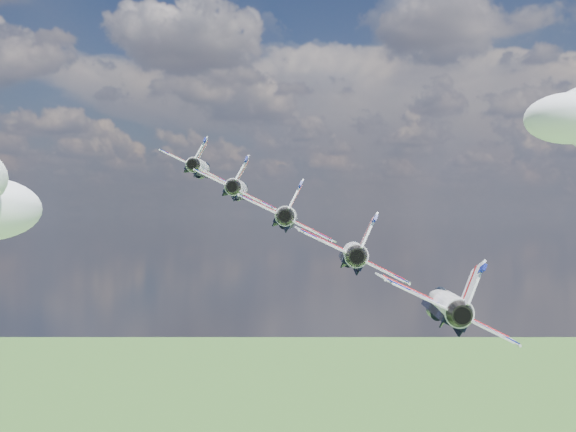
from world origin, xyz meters
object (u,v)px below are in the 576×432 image
at_px(jet_2, 288,216).
at_px(jet_3, 353,252).
at_px(jet_0, 201,168).
at_px(jet_4, 444,303).
at_px(jet_1, 239,189).

relative_size(jet_2, jet_3, 1.00).
height_order(jet_0, jet_2, jet_0).
bearing_deg(jet_2, jet_0, 118.37).
bearing_deg(jet_4, jet_2, 118.37).
xyz_separation_m(jet_0, jet_4, (35.76, -30.80, -11.45)).
relative_size(jet_3, jet_4, 1.00).
xyz_separation_m(jet_0, jet_1, (8.94, -7.70, -2.86)).
height_order(jet_2, jet_3, jet_2).
bearing_deg(jet_0, jet_4, -61.63).
distance_m(jet_0, jet_2, 24.28).
bearing_deg(jet_2, jet_3, -61.63).
xyz_separation_m(jet_1, jet_2, (8.94, -7.70, -2.86)).
xyz_separation_m(jet_2, jet_4, (17.88, -15.40, -5.73)).
relative_size(jet_0, jet_4, 1.00).
bearing_deg(jet_4, jet_0, 118.37).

